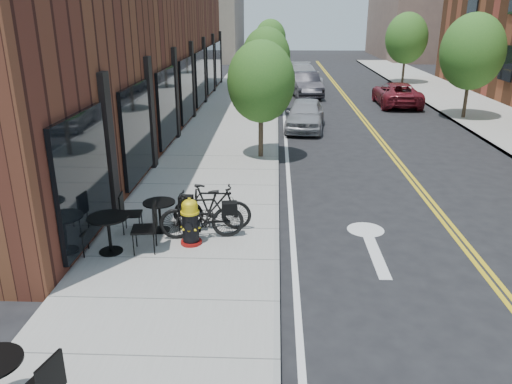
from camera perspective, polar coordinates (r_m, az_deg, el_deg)
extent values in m
plane|color=black|center=(8.72, 2.73, -13.03)|extent=(120.00, 120.00, 0.00)
cube|color=#9E9B93|center=(18.04, -3.82, 4.84)|extent=(4.00, 70.00, 0.12)
cube|color=#4A2017|center=(22.29, -14.98, 16.10)|extent=(5.00, 28.00, 7.00)
cube|color=#726656|center=(55.88, -6.22, 20.09)|extent=(8.00, 14.00, 10.00)
cylinder|color=#382B1E|center=(16.77, 0.55, 6.77)|extent=(0.16, 0.16, 1.61)
ellipsoid|color=#2B6620|center=(16.46, 0.57, 12.49)|extent=(2.20, 2.20, 2.64)
cylinder|color=#382B1E|center=(24.62, 1.13, 11.09)|extent=(0.16, 0.16, 1.68)
ellipsoid|color=#2B6620|center=(24.41, 1.16, 15.18)|extent=(2.30, 2.30, 2.76)
cylinder|color=#382B1E|center=(32.55, 1.44, 13.16)|extent=(0.16, 0.16, 1.57)
ellipsoid|color=#2B6620|center=(32.40, 1.46, 16.02)|extent=(2.10, 2.10, 2.52)
cylinder|color=#382B1E|center=(40.50, 1.63, 14.59)|extent=(0.16, 0.16, 1.71)
ellipsoid|color=#2B6620|center=(40.37, 1.65, 17.16)|extent=(2.40, 2.40, 2.88)
cylinder|color=#382B1E|center=(25.17, 22.86, 9.92)|extent=(0.16, 0.16, 1.82)
ellipsoid|color=#2B6620|center=(24.95, 23.50, 14.49)|extent=(2.80, 2.80, 3.36)
cylinder|color=#382B1E|center=(36.57, 16.50, 13.32)|extent=(0.16, 0.16, 1.82)
ellipsoid|color=#2B6620|center=(36.42, 16.82, 16.48)|extent=(2.80, 2.80, 3.36)
cylinder|color=maroon|center=(10.68, -7.41, -5.68)|extent=(0.47, 0.47, 0.07)
cylinder|color=black|center=(10.54, -7.49, -4.04)|extent=(0.36, 0.36, 0.67)
cylinder|color=yellow|center=(10.41, -7.57, -2.30)|extent=(0.41, 0.41, 0.04)
cylinder|color=yellow|center=(10.38, -7.59, -1.85)|extent=(0.35, 0.35, 0.16)
ellipsoid|color=yellow|center=(10.34, -7.62, -1.39)|extent=(0.34, 0.34, 0.19)
cylinder|color=yellow|center=(10.31, -7.64, -0.87)|extent=(0.06, 0.06, 0.07)
imported|color=black|center=(10.70, -6.23, -2.59)|extent=(1.86, 0.75, 1.09)
imported|color=black|center=(11.14, -5.04, -1.72)|extent=(1.76, 0.50, 1.05)
cylinder|color=black|center=(10.66, -16.22, -6.52)|extent=(0.53, 0.53, 0.03)
cylinder|color=black|center=(10.51, -16.41, -4.71)|extent=(0.07, 0.07, 0.75)
cylinder|color=black|center=(10.36, -16.61, -2.80)|extent=(0.91, 0.91, 0.03)
cylinder|color=black|center=(11.41, -10.81, -4.27)|extent=(0.46, 0.46, 0.03)
cylinder|color=black|center=(11.28, -10.92, -2.77)|extent=(0.06, 0.06, 0.66)
cylinder|color=black|center=(11.16, -11.03, -1.19)|extent=(0.80, 0.80, 0.03)
imported|color=#93949A|center=(21.43, 5.65, 8.83)|extent=(1.97, 3.97, 1.30)
imported|color=black|center=(30.21, 5.63, 12.15)|extent=(2.04, 4.41, 1.40)
imported|color=#9E9EA2|center=(33.87, 5.29, 13.08)|extent=(2.57, 5.35, 1.50)
imported|color=maroon|center=(28.02, 15.76, 10.74)|extent=(2.12, 4.48, 1.24)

